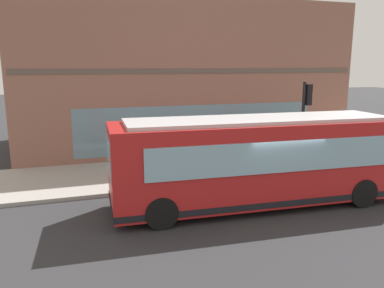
% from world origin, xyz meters
% --- Properties ---
extents(ground, '(120.00, 120.00, 0.00)m').
position_xyz_m(ground, '(0.00, 0.00, 0.00)').
color(ground, '#2D2D30').
extents(sidewalk_curb, '(4.77, 40.00, 0.15)m').
position_xyz_m(sidewalk_curb, '(4.99, 0.00, 0.07)').
color(sidewalk_curb, '#9E9991').
rests_on(sidewalk_curb, ground).
extents(building_corner, '(9.32, 18.27, 8.21)m').
position_xyz_m(building_corner, '(12.00, 0.00, 4.10)').
color(building_corner, '#8C5B4C').
rests_on(building_corner, ground).
extents(city_bus_nearside, '(3.04, 10.15, 3.07)m').
position_xyz_m(city_bus_nearside, '(0.26, 0.38, 1.55)').
color(city_bus_nearside, red).
rests_on(city_bus_nearside, ground).
extents(traffic_light_near_corner, '(0.32, 0.49, 3.96)m').
position_xyz_m(traffic_light_near_corner, '(3.03, -3.32, 2.91)').
color(traffic_light_near_corner, black).
rests_on(traffic_light_near_corner, sidewalk_curb).
extents(fire_hydrant, '(0.35, 0.35, 0.74)m').
position_xyz_m(fire_hydrant, '(6.22, -4.71, 0.51)').
color(fire_hydrant, yellow).
rests_on(fire_hydrant, sidewalk_curb).
extents(pedestrian_walking_along_curb, '(0.32, 0.32, 1.77)m').
position_xyz_m(pedestrian_walking_along_curb, '(4.50, -3.32, 1.18)').
color(pedestrian_walking_along_curb, '#3359A5').
rests_on(pedestrian_walking_along_curb, sidewalk_curb).
extents(pedestrian_near_hydrant, '(0.32, 0.32, 1.82)m').
position_xyz_m(pedestrian_near_hydrant, '(3.77, -7.81, 1.20)').
color(pedestrian_near_hydrant, '#3F8C4C').
rests_on(pedestrian_near_hydrant, sidewalk_curb).
extents(pedestrian_near_building_entrance, '(0.32, 0.32, 1.79)m').
position_xyz_m(pedestrian_near_building_entrance, '(5.74, -7.88, 1.19)').
color(pedestrian_near_building_entrance, gold).
rests_on(pedestrian_near_building_entrance, sidewalk_curb).
extents(newspaper_vending_box, '(0.44, 0.43, 0.90)m').
position_xyz_m(newspaper_vending_box, '(3.42, 2.66, 0.60)').
color(newspaper_vending_box, '#263F99').
rests_on(newspaper_vending_box, sidewalk_curb).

